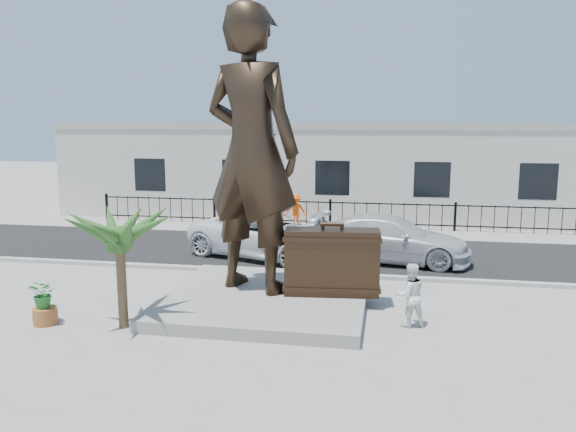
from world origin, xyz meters
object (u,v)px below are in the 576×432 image
(suitcase, at_px, (332,262))
(statue, at_px, (251,151))
(tourist, at_px, (410,295))
(car_white, at_px, (268,235))

(suitcase, bearing_deg, statue, 171.86)
(statue, xyz_separation_m, tourist, (4.12, -1.35, -3.25))
(statue, xyz_separation_m, car_white, (-0.63, 4.81, -3.20))
(statue, relative_size, suitcase, 3.05)
(statue, distance_m, suitcase, 3.57)
(suitcase, xyz_separation_m, tourist, (1.97, -1.24, -0.40))
(suitcase, distance_m, car_white, 5.66)
(statue, bearing_deg, car_white, -62.72)
(tourist, bearing_deg, car_white, -72.96)
(tourist, height_order, car_white, car_white)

